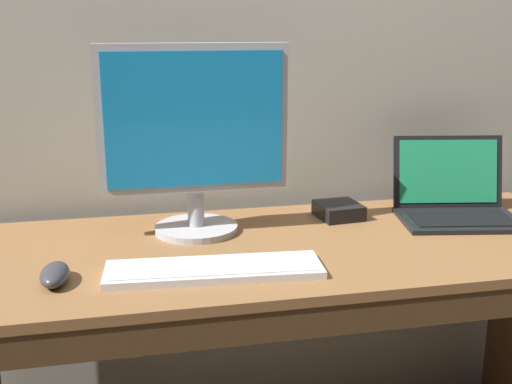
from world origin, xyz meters
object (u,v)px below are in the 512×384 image
laptop_black (455,200)px  wired_keyboard (214,269)px  computer_mouse (55,274)px  external_drive_box (339,210)px  external_monitor (195,135)px

laptop_black → wired_keyboard: 0.79m
computer_mouse → external_drive_box: (0.76, 0.33, 0.00)m
laptop_black → external_monitor: external_monitor is taller
laptop_black → wired_keyboard: (-0.74, -0.28, -0.04)m
external_monitor → external_drive_box: bearing=7.5°
external_drive_box → external_monitor: bearing=-172.5°
laptop_black → computer_mouse: size_ratio=3.06×
external_monitor → external_drive_box: (0.42, 0.05, -0.24)m
computer_mouse → external_drive_box: bearing=25.3°
wired_keyboard → external_drive_box: size_ratio=3.94×
external_monitor → wired_keyboard: size_ratio=1.00×
external_monitor → wired_keyboard: bearing=-89.3°
laptop_black → computer_mouse: laptop_black is taller
wired_keyboard → external_drive_box: 0.54m
laptop_black → external_drive_box: laptop_black is taller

